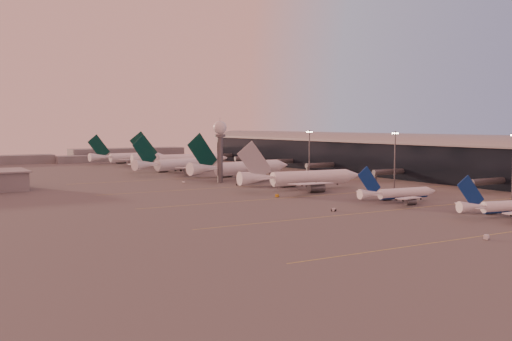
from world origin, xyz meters
TOP-DOWN VIEW (x-y plane):
  - ground at (0.00, 0.00)m, footprint 700.00×700.00m
  - taxiway_markings at (30.00, 56.00)m, footprint 180.00×185.25m
  - terminal at (107.88, 110.09)m, footprint 57.00×362.00m
  - radar_tower at (5.00, 120.00)m, footprint 6.40×6.40m
  - mast_b at (55.00, 55.00)m, footprint 3.60×0.56m
  - mast_c at (50.00, 110.00)m, footprint 3.60×0.56m
  - mast_d at (48.00, 200.00)m, footprint 3.60×0.56m
  - distant_horizon at (2.62, 325.14)m, footprint 165.00×37.50m
  - narrowbody_near at (29.87, -18.29)m, footprint 32.97×26.01m
  - narrowbody_mid at (26.27, 22.90)m, footprint 34.57×27.51m
  - widebody_white at (21.69, 75.41)m, footprint 60.30×48.17m
  - greentail_a at (23.71, 131.85)m, footprint 65.09×52.10m
  - greentail_b at (9.15, 181.69)m, footprint 58.57×46.50m
  - greentail_c at (27.48, 216.79)m, footprint 65.42×52.78m
  - greentail_d at (10.81, 269.29)m, footprint 58.46×46.89m
  - gsv_truck_a at (-4.24, -38.67)m, footprint 6.39×4.16m
  - gsv_tug_mid at (-6.86, 17.69)m, footprint 3.54×3.75m
  - gsv_truck_b at (53.95, 45.33)m, footprint 5.49×3.31m
  - gsv_truck_c at (-1.94, 58.52)m, footprint 6.03×4.33m
  - gsv_catering_b at (55.60, 67.90)m, footprint 5.63×3.04m
  - gsv_tug_far at (6.60, 105.12)m, footprint 3.25×4.27m
  - gsv_truck_d at (-10.78, 127.70)m, footprint 2.62×4.89m
  - gsv_tug_hangar at (36.98, 147.13)m, footprint 3.38×2.45m

SIDE VIEW (x-z plane):
  - ground at x=0.00m, z-range 0.00..0.00m
  - taxiway_markings at x=30.00m, z-range 0.00..0.02m
  - gsv_tug_hangar at x=36.98m, z-range 0.01..0.89m
  - gsv_tug_mid at x=-6.86m, z-range 0.01..0.94m
  - gsv_tug_far at x=6.60m, z-range 0.02..1.10m
  - gsv_truck_d at x=-10.78m, z-range 0.02..1.89m
  - gsv_truck_b at x=53.95m, z-range 0.02..2.11m
  - gsv_truck_c at x=-1.94m, z-range 0.02..2.33m
  - gsv_truck_a at x=-4.24m, z-range 0.02..2.45m
  - gsv_catering_b at x=55.60m, z-range 0.00..4.43m
  - narrowbody_near at x=29.87m, z-range -3.89..9.20m
  - narrowbody_mid at x=26.27m, z-range -4.02..9.49m
  - widebody_white at x=21.69m, z-range -6.92..14.28m
  - greentail_d at x=10.81m, z-range -6.89..14.43m
  - distant_horizon at x=2.62m, z-range -0.61..8.39m
  - greentail_b at x=9.15m, z-range -7.16..14.98m
  - greentail_c at x=27.48m, z-range -7.68..16.07m
  - greentail_a at x=23.71m, z-range -7.71..16.13m
  - terminal at x=107.88m, z-range -1.00..22.04m
  - mast_b at x=55.00m, z-range 1.24..26.24m
  - mast_c at x=50.00m, z-range 1.24..26.24m
  - mast_d at x=48.00m, z-range 1.24..26.24m
  - radar_tower at x=5.00m, z-range 5.40..36.50m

